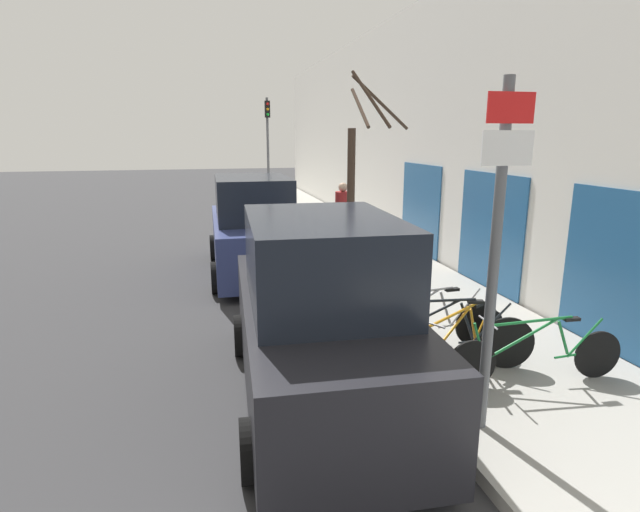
{
  "coord_description": "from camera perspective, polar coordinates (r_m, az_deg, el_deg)",
  "views": [
    {
      "loc": [
        -1.37,
        -0.05,
        3.16
      ],
      "look_at": [
        0.45,
        7.58,
        1.27
      ],
      "focal_mm": 28.0,
      "sensor_mm": 36.0,
      "label": 1
    }
  ],
  "objects": [
    {
      "name": "signpost",
      "position": [
        5.16,
        19.44,
        0.82
      ],
      "size": [
        0.53,
        0.13,
        3.55
      ],
      "color": "#595B60",
      "rests_on": "sidewalk_curb"
    },
    {
      "name": "traffic_light",
      "position": [
        20.67,
        -5.98,
        13.11
      ],
      "size": [
        0.2,
        0.3,
        4.5
      ],
      "color": "#595B60",
      "rests_on": "sidewalk_curb"
    },
    {
      "name": "bicycle_0",
      "position": [
        6.84,
        23.48,
        -10.32
      ],
      "size": [
        2.33,
        0.44,
        0.86
      ],
      "rotation": [
        0.0,
        0.0,
        1.5
      ],
      "color": "black",
      "rests_on": "sidewalk_curb"
    },
    {
      "name": "bicycle_1",
      "position": [
        6.78,
        15.47,
        -9.81
      ],
      "size": [
        2.03,
        1.15,
        0.88
      ],
      "rotation": [
        0.0,
        0.0,
        2.08
      ],
      "color": "black",
      "rests_on": "sidewalk_curb"
    },
    {
      "name": "ground_plane",
      "position": [
        11.77,
        -6.26,
        -2.13
      ],
      "size": [
        80.0,
        80.0,
        0.0
      ],
      "primitive_type": "plane",
      "color": "#333335"
    },
    {
      "name": "pedestrian_near",
      "position": [
        13.32,
        2.61,
        5.08
      ],
      "size": [
        0.48,
        0.41,
        1.83
      ],
      "rotation": [
        0.0,
        0.0,
        0.1
      ],
      "color": "#1E2338",
      "rests_on": "sidewalk_curb"
    },
    {
      "name": "parked_car_1",
      "position": [
        11.73,
        -7.67,
        2.92
      ],
      "size": [
        2.06,
        4.75,
        2.27
      ],
      "rotation": [
        0.0,
        0.0,
        -0.01
      ],
      "color": "navy",
      "rests_on": "ground"
    },
    {
      "name": "bicycle_3",
      "position": [
        7.26,
        11.54,
        -7.77
      ],
      "size": [
        2.46,
        0.44,
        0.95
      ],
      "rotation": [
        0.0,
        0.0,
        1.59
      ],
      "color": "black",
      "rests_on": "sidewalk_curb"
    },
    {
      "name": "street_tree",
      "position": [
        9.63,
        3.92,
        7.07
      ],
      "size": [
        1.35,
        1.41,
        4.17
      ],
      "color": "#3D2D23",
      "rests_on": "sidewalk_curb"
    },
    {
      "name": "sidewalk_curb",
      "position": [
        14.92,
        2.3,
        1.59
      ],
      "size": [
        3.2,
        32.0,
        0.15
      ],
      "color": "#9E9B93",
      "rests_on": "ground"
    },
    {
      "name": "parked_car_0",
      "position": [
        5.99,
        -0.0,
        -7.34
      ],
      "size": [
        2.19,
        4.61,
        2.29
      ],
      "rotation": [
        0.0,
        0.0,
        -0.05
      ],
      "color": "black",
      "rests_on": "ground"
    },
    {
      "name": "bicycle_2",
      "position": [
        6.83,
        13.31,
        -9.16
      ],
      "size": [
        2.48,
        0.72,
        0.98
      ],
      "rotation": [
        0.0,
        0.0,
        1.33
      ],
      "color": "black",
      "rests_on": "sidewalk_curb"
    },
    {
      "name": "building_facade",
      "position": [
        15.07,
        9.12,
        13.6
      ],
      "size": [
        0.23,
        32.0,
        6.5
      ],
      "color": "silver",
      "rests_on": "ground"
    }
  ]
}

